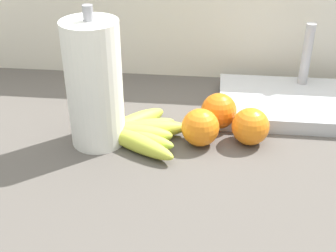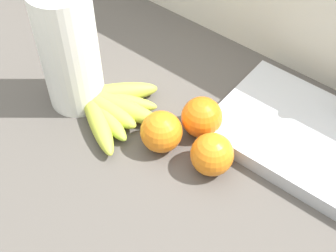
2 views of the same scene
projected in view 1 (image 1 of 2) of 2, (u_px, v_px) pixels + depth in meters
The scene contains 7 objects.
wall_back at pixel (210, 152), 1.44m from camera, with size 2.00×0.06×1.30m, color silver.
banana_bunch at pixel (138, 132), 0.98m from camera, with size 0.21×0.22×0.04m.
orange_front at pixel (221, 111), 1.02m from camera, with size 0.08×0.08×0.08m, color orange.
orange_back_right at pixel (253, 127), 0.96m from camera, with size 0.08×0.08×0.08m, color orange.
orange_far_right at pixel (203, 128), 0.96m from camera, with size 0.08×0.08×0.08m, color orange.
paper_towel_roll at pixel (97, 85), 0.92m from camera, with size 0.12×0.12×0.30m.
sink_basin at pixel (308, 103), 1.10m from camera, with size 0.42×0.24×0.19m.
Camera 1 is at (-0.00, -0.82, 1.45)m, focal length 48.36 mm.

